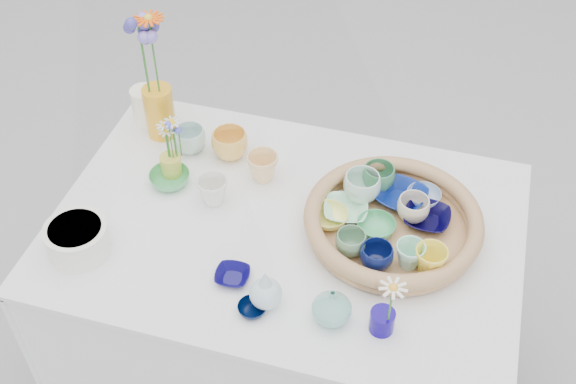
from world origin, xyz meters
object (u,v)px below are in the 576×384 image
(bud_vase_seafoam, at_px, (332,306))
(tall_vase_yellow, at_px, (160,112))
(wicker_tray, at_px, (393,223))
(display_table, at_px, (286,376))

(bud_vase_seafoam, distance_m, tall_vase_yellow, 0.85)
(wicker_tray, relative_size, bud_vase_seafoam, 4.76)
(display_table, height_order, tall_vase_yellow, tall_vase_yellow)
(display_table, bearing_deg, tall_vase_yellow, 150.58)
(tall_vase_yellow, bearing_deg, display_table, -29.42)
(display_table, xyz_separation_m, wicker_tray, (0.28, 0.05, 0.80))
(display_table, bearing_deg, wicker_tray, 10.12)
(bud_vase_seafoam, bearing_deg, display_table, 125.47)
(wicker_tray, distance_m, tall_vase_yellow, 0.79)
(display_table, distance_m, tall_vase_yellow, 1.01)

